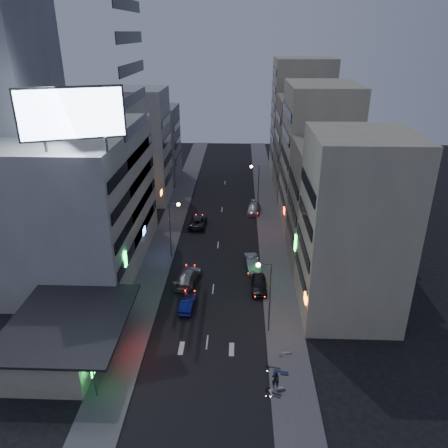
{
  "coord_description": "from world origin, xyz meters",
  "views": [
    {
      "loc": [
        3.04,
        -31.48,
        28.82
      ],
      "look_at": [
        1.15,
        18.9,
        6.55
      ],
      "focal_mm": 35.0,
      "sensor_mm": 36.0,
      "label": 1
    }
  ],
  "objects_px": {
    "road_car_blue": "(188,304)",
    "scooter_silver_b": "(291,347)",
    "scooter_blue": "(289,367)",
    "person": "(276,380)",
    "parked_car_right_near": "(259,284)",
    "scooter_silver_a": "(283,381)",
    "parked_car_right_mid": "(252,263)",
    "parked_car_left": "(198,222)",
    "scooter_black_b": "(281,363)",
    "road_car_silver": "(188,277)",
    "scooter_black_a": "(282,391)",
    "parked_car_right_far": "(254,208)"
  },
  "relations": [
    {
      "from": "parked_car_left",
      "to": "scooter_black_b",
      "type": "height_order",
      "value": "parked_car_left"
    },
    {
      "from": "road_car_blue",
      "to": "scooter_silver_b",
      "type": "bearing_deg",
      "value": 151.76
    },
    {
      "from": "person",
      "to": "scooter_black_a",
      "type": "relative_size",
      "value": 1.07
    },
    {
      "from": "road_car_blue",
      "to": "scooter_silver_a",
      "type": "xyz_separation_m",
      "value": [
        9.77,
        -11.64,
        0.06
      ]
    },
    {
      "from": "parked_car_right_mid",
      "to": "scooter_black_a",
      "type": "relative_size",
      "value": 2.82
    },
    {
      "from": "parked_car_right_near",
      "to": "road_car_blue",
      "type": "xyz_separation_m",
      "value": [
        -8.2,
        -4.2,
        -0.1
      ]
    },
    {
      "from": "road_car_silver",
      "to": "parked_car_left",
      "type": "bearing_deg",
      "value": -78.18
    },
    {
      "from": "parked_car_right_mid",
      "to": "parked_car_right_far",
      "type": "bearing_deg",
      "value": 79.99
    },
    {
      "from": "scooter_silver_a",
      "to": "parked_car_right_mid",
      "type": "bearing_deg",
      "value": -13.1
    },
    {
      "from": "parked_car_right_near",
      "to": "scooter_silver_a",
      "type": "height_order",
      "value": "parked_car_right_near"
    },
    {
      "from": "parked_car_right_far",
      "to": "scooter_blue",
      "type": "distance_m",
      "value": 39.15
    },
    {
      "from": "parked_car_left",
      "to": "road_car_silver",
      "type": "height_order",
      "value": "road_car_silver"
    },
    {
      "from": "person",
      "to": "scooter_blue",
      "type": "relative_size",
      "value": 0.89
    },
    {
      "from": "scooter_silver_a",
      "to": "scooter_silver_b",
      "type": "xyz_separation_m",
      "value": [
        1.15,
        4.66,
        -0.15
      ]
    },
    {
      "from": "road_car_blue",
      "to": "parked_car_right_far",
      "type": "bearing_deg",
      "value": -101.3
    },
    {
      "from": "scooter_black_a",
      "to": "road_car_silver",
      "type": "bearing_deg",
      "value": 51.9
    },
    {
      "from": "parked_car_right_mid",
      "to": "person",
      "type": "height_order",
      "value": "person"
    },
    {
      "from": "road_car_blue",
      "to": "scooter_silver_a",
      "type": "relative_size",
      "value": 2.02
    },
    {
      "from": "parked_car_right_near",
      "to": "scooter_silver_a",
      "type": "distance_m",
      "value": 15.92
    },
    {
      "from": "road_car_silver",
      "to": "scooter_silver_a",
      "type": "distance_m",
      "value": 20.13
    },
    {
      "from": "parked_car_right_far",
      "to": "scooter_black_a",
      "type": "bearing_deg",
      "value": -82.5
    },
    {
      "from": "scooter_black_a",
      "to": "scooter_blue",
      "type": "height_order",
      "value": "scooter_blue"
    },
    {
      "from": "parked_car_right_near",
      "to": "parked_car_right_far",
      "type": "bearing_deg",
      "value": 89.69
    },
    {
      "from": "scooter_blue",
      "to": "scooter_silver_b",
      "type": "height_order",
      "value": "scooter_blue"
    },
    {
      "from": "road_car_blue",
      "to": "road_car_silver",
      "type": "distance_m",
      "value": 5.64
    },
    {
      "from": "parked_car_right_mid",
      "to": "parked_car_left",
      "type": "height_order",
      "value": "parked_car_right_mid"
    },
    {
      "from": "parked_car_right_near",
      "to": "scooter_silver_a",
      "type": "xyz_separation_m",
      "value": [
        1.57,
        -15.85,
        -0.03
      ]
    },
    {
      "from": "scooter_black_b",
      "to": "parked_car_right_near",
      "type": "bearing_deg",
      "value": 16.45
    },
    {
      "from": "parked_car_right_mid",
      "to": "scooter_black_b",
      "type": "distance_m",
      "value": 18.94
    },
    {
      "from": "parked_car_right_near",
      "to": "road_car_silver",
      "type": "distance_m",
      "value": 8.92
    },
    {
      "from": "parked_car_left",
      "to": "scooter_black_b",
      "type": "distance_m",
      "value": 34.09
    },
    {
      "from": "scooter_black_b",
      "to": "parked_car_right_far",
      "type": "bearing_deg",
      "value": 12.17
    },
    {
      "from": "parked_car_right_far",
      "to": "road_car_silver",
      "type": "distance_m",
      "value": 25.24
    },
    {
      "from": "parked_car_right_near",
      "to": "road_car_silver",
      "type": "relative_size",
      "value": 0.79
    },
    {
      "from": "parked_car_right_mid",
      "to": "road_car_blue",
      "type": "distance_m",
      "value": 12.09
    },
    {
      "from": "parked_car_right_far",
      "to": "scooter_blue",
      "type": "height_order",
      "value": "parked_car_right_far"
    },
    {
      "from": "parked_car_left",
      "to": "parked_car_right_far",
      "type": "height_order",
      "value": "parked_car_left"
    },
    {
      "from": "parked_car_right_near",
      "to": "scooter_blue",
      "type": "distance_m",
      "value": 14.22
    },
    {
      "from": "person",
      "to": "parked_car_right_far",
      "type": "bearing_deg",
      "value": -85.97
    },
    {
      "from": "road_car_blue",
      "to": "scooter_black_a",
      "type": "height_order",
      "value": "road_car_blue"
    },
    {
      "from": "scooter_silver_b",
      "to": "person",
      "type": "bearing_deg",
      "value": 150.85
    },
    {
      "from": "scooter_blue",
      "to": "scooter_black_b",
      "type": "xyz_separation_m",
      "value": [
        -0.69,
        0.52,
        -0.11
      ]
    },
    {
      "from": "parked_car_right_mid",
      "to": "scooter_black_b",
      "type": "relative_size",
      "value": 2.84
    },
    {
      "from": "scooter_blue",
      "to": "scooter_black_b",
      "type": "height_order",
      "value": "scooter_blue"
    },
    {
      "from": "scooter_black_b",
      "to": "parked_car_left",
      "type": "bearing_deg",
      "value": 28.26
    },
    {
      "from": "person",
      "to": "parked_car_left",
      "type": "bearing_deg",
      "value": -71.04
    },
    {
      "from": "parked_car_right_mid",
      "to": "scooter_black_a",
      "type": "height_order",
      "value": "parked_car_right_mid"
    },
    {
      "from": "parked_car_right_near",
      "to": "road_car_silver",
      "type": "bearing_deg",
      "value": 170.66
    },
    {
      "from": "parked_car_right_near",
      "to": "scooter_black_b",
      "type": "distance_m",
      "value": 13.6
    },
    {
      "from": "road_car_silver",
      "to": "parked_car_right_near",
      "type": "bearing_deg",
      "value": -178.52
    }
  ]
}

